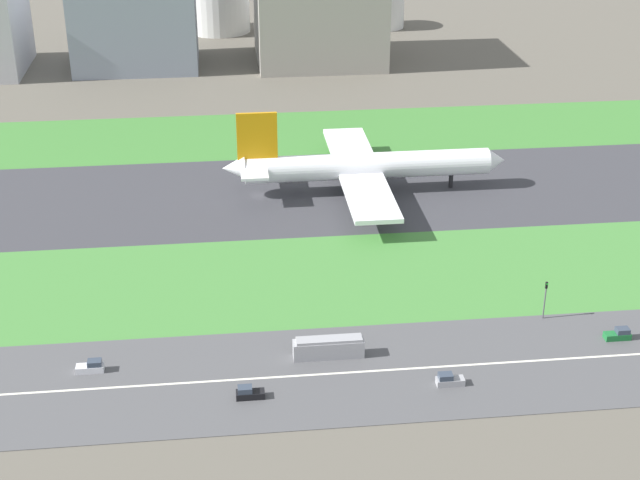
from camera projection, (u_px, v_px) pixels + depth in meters
ground_plane at (258, 196)px, 214.51m from camera, size 800.00×800.00×0.00m
runway at (258, 196)px, 214.49m from camera, size 280.00×46.00×0.10m
grass_median_north at (250, 135)px, 251.10m from camera, size 280.00×36.00×0.10m
grass_median_south at (270, 281)px, 177.88m from camera, size 280.00×36.00×0.10m
highway at (283, 377)px, 149.30m from camera, size 280.00×28.00×0.10m
highway_centerline at (283, 377)px, 149.28m from camera, size 266.00×0.50×0.01m
airliner at (361, 166)px, 214.12m from camera, size 65.00×56.00×19.70m
car_4 at (619, 334)px, 159.13m from camera, size 4.40×1.80×2.00m
car_1 at (91, 367)px, 150.34m from camera, size 4.40×1.80×2.00m
car_0 at (449, 380)px, 147.03m from camera, size 4.40×1.80×2.00m
car_3 at (249, 393)px, 143.89m from camera, size 4.40×1.80×2.00m
bus_1 at (329, 348)px, 153.78m from camera, size 11.60×2.50×3.50m
traffic_light at (545, 297)px, 163.74m from camera, size 0.36×0.50×7.20m
office_tower at (319, 6)px, 310.99m from camera, size 41.52×38.66×36.35m
fuel_tank_west at (219, 12)px, 352.73m from camera, size 23.18×23.18×14.28m
fuel_tank_centre at (305, 12)px, 356.28m from camera, size 22.94×22.94×13.02m
fuel_tank_east at (381, 11)px, 359.44m from camera, size 17.23×17.23×12.01m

